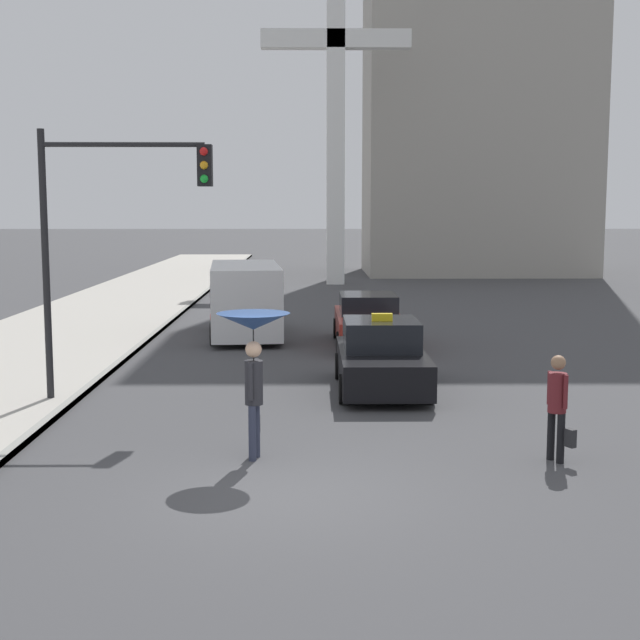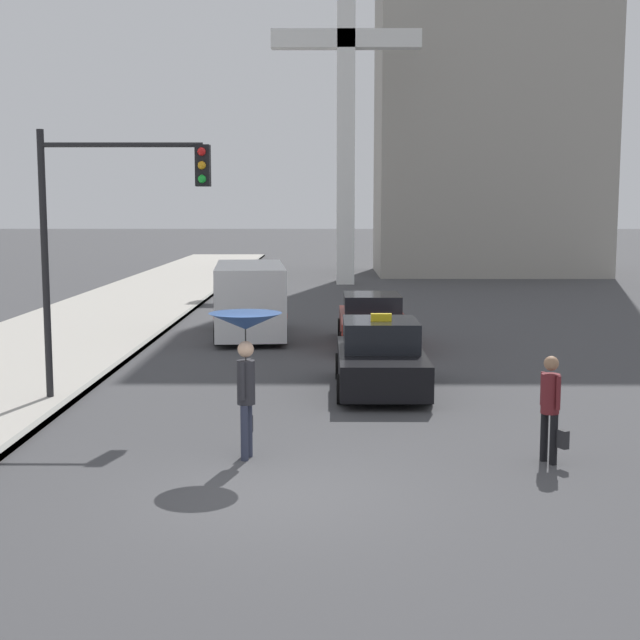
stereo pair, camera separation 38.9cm
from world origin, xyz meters
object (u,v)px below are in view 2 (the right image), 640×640
at_px(traffic_light, 112,215).
at_px(monument_cross, 346,93).
at_px(sedan_red, 372,322).
at_px(pedestrian_man, 551,403).
at_px(taxi, 381,359).
at_px(ambulance_van, 250,297).
at_px(pedestrian_with_umbrella, 246,339).

relative_size(traffic_light, monument_cross, 0.32).
height_order(sedan_red, monument_cross, monument_cross).
bearing_deg(sedan_red, pedestrian_man, 100.36).
bearing_deg(taxi, monument_cross, -89.51).
relative_size(taxi, ambulance_van, 0.76).
relative_size(ambulance_van, pedestrian_man, 3.26).
distance_m(pedestrian_with_umbrella, monument_cross, 33.01).
height_order(ambulance_van, pedestrian_man, ambulance_van).
bearing_deg(sedan_red, monument_cross, -89.01).
bearing_deg(traffic_light, sedan_red, 53.93).
distance_m(taxi, sedan_red, 6.27).
distance_m(taxi, pedestrian_man, 5.92).
distance_m(taxi, pedestrian_with_umbrella, 5.91).
bearing_deg(monument_cross, taxi, -89.51).
distance_m(sedan_red, monument_cross, 22.36).
height_order(sedan_red, pedestrian_with_umbrella, pedestrian_with_umbrella).
bearing_deg(traffic_light, monument_cross, 79.60).
relative_size(sedan_red, pedestrian_man, 2.76).
height_order(taxi, traffic_light, traffic_light).
bearing_deg(sedan_red, ambulance_van, -25.25).
relative_size(pedestrian_man, traffic_light, 0.31).
distance_m(pedestrian_man, traffic_light, 9.16).
bearing_deg(ambulance_van, traffic_light, 73.20).
xyz_separation_m(taxi, pedestrian_man, (2.27, -5.46, 0.26)).
height_order(taxi, pedestrian_with_umbrella, pedestrian_with_umbrella).
distance_m(sedan_red, ambulance_van, 4.03).
bearing_deg(pedestrian_with_umbrella, pedestrian_man, -80.17).
bearing_deg(sedan_red, traffic_light, 53.93).
distance_m(ambulance_van, pedestrian_with_umbrella, 13.29).
bearing_deg(pedestrian_man, taxi, 176.64).
relative_size(pedestrian_with_umbrella, pedestrian_man, 1.38).
height_order(pedestrian_man, monument_cross, monument_cross).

